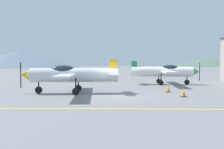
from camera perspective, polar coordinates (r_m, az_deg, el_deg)
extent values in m
plane|color=slate|center=(15.44, 1.50, -5.53)|extent=(400.00, 400.00, 0.00)
cube|color=yellow|center=(10.99, 1.49, -8.90)|extent=(80.00, 0.16, 0.01)
cube|color=yellow|center=(23.16, 1.51, -2.75)|extent=(80.00, 0.16, 0.01)
cylinder|color=silver|center=(16.90, -9.66, -0.12)|extent=(6.57, 1.64, 1.05)
cone|color=#F2A519|center=(17.64, -21.33, -0.16)|extent=(0.75, 0.95, 0.89)
cube|color=black|center=(17.76, -22.50, -0.16)|extent=(0.05, 0.12, 1.91)
ellipsoid|color=#1E2833|center=(17.00, -12.55, 0.93)|extent=(1.98, 1.03, 0.86)
cube|color=silver|center=(16.95, -10.94, 0.03)|extent=(1.82, 8.48, 0.15)
cube|color=silver|center=(16.86, 0.42, 0.07)|extent=(0.89, 2.54, 0.10)
cube|color=#F2A519|center=(16.84, 0.42, 1.86)|extent=(0.61, 0.17, 1.15)
cylinder|color=black|center=(17.43, -18.44, -2.25)|extent=(0.10, 0.10, 0.96)
cylinder|color=black|center=(17.48, -18.41, -3.82)|extent=(0.54, 0.16, 0.54)
cylinder|color=black|center=(17.97, -8.69, -1.99)|extent=(0.10, 0.10, 0.96)
cylinder|color=black|center=(18.02, -8.68, -3.51)|extent=(0.54, 0.16, 0.54)
cylinder|color=black|center=(15.89, -9.34, -2.61)|extent=(0.10, 0.10, 0.96)
cylinder|color=black|center=(15.94, -9.33, -4.33)|extent=(0.54, 0.16, 0.54)
cylinder|color=white|center=(24.46, 12.71, 0.73)|extent=(6.56, 1.49, 1.05)
cone|color=#1E8C3F|center=(25.17, 20.83, 0.67)|extent=(0.73, 0.94, 0.89)
cube|color=black|center=(25.28, 21.67, 0.66)|extent=(0.05, 0.12, 1.91)
ellipsoid|color=#1E2833|center=(24.58, 14.71, 1.45)|extent=(1.97, 0.99, 0.86)
cube|color=white|center=(24.51, 13.59, 0.83)|extent=(1.62, 8.47, 0.15)
cube|color=white|center=(24.26, 5.74, 0.88)|extent=(0.84, 2.53, 0.10)
cube|color=#1E8C3F|center=(24.25, 5.75, 2.12)|extent=(0.61, 0.16, 1.15)
cylinder|color=black|center=(24.98, 18.80, -0.78)|extent=(0.10, 0.10, 0.96)
cylinder|color=black|center=(25.01, 18.78, -1.88)|extent=(0.54, 0.15, 0.54)
cylinder|color=black|center=(23.43, 12.55, -0.92)|extent=(0.10, 0.10, 0.96)
cylinder|color=black|center=(23.46, 12.54, -2.09)|extent=(0.54, 0.15, 0.54)
cylinder|color=black|center=(25.51, 11.96, -0.62)|extent=(0.10, 0.10, 0.96)
cylinder|color=black|center=(25.55, 11.95, -1.70)|extent=(0.54, 0.15, 0.54)
cube|color=black|center=(15.74, 17.96, -5.43)|extent=(0.36, 0.36, 0.04)
cone|color=orange|center=(15.70, 17.97, -4.37)|extent=(0.29, 0.29, 0.55)
cylinder|color=white|center=(15.69, 17.97, -4.27)|extent=(0.20, 0.20, 0.08)
cube|color=black|center=(18.03, 14.27, -4.35)|extent=(0.36, 0.36, 0.04)
cone|color=orange|center=(17.99, 14.28, -3.42)|extent=(0.29, 0.29, 0.55)
cylinder|color=white|center=(17.99, 14.28, -3.34)|extent=(0.20, 0.20, 0.08)
cone|color=slate|center=(153.43, -22.51, 3.66)|extent=(78.27, 78.27, 10.41)
cone|color=#4C6651|center=(188.92, 23.48, 2.78)|extent=(70.36, 70.36, 6.13)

